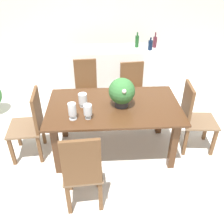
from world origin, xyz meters
name	(u,v)px	position (x,y,z in m)	size (l,w,h in m)	color
ground_plane	(114,154)	(0.00, 0.00, 0.00)	(7.04, 7.04, 0.00)	silver
back_wall	(106,20)	(0.00, 2.60, 1.30)	(6.40, 0.10, 2.60)	silver
dining_table	(114,114)	(0.00, 0.10, 0.64)	(1.74, 1.02, 0.76)	#4C2D19
chair_near_left	(82,171)	(-0.39, -0.84, 0.56)	(0.44, 0.43, 1.03)	brown
chair_far_left	(86,88)	(-0.40, 1.05, 0.55)	(0.43, 0.49, 1.01)	brown
chair_head_end	(32,122)	(-1.11, 0.10, 0.55)	(0.47, 0.51, 0.98)	brown
chair_foot_end	(193,115)	(1.10, 0.11, 0.56)	(0.50, 0.47, 1.02)	brown
chair_far_right	(133,88)	(0.38, 1.04, 0.52)	(0.47, 0.50, 0.94)	brown
flower_centerpiece	(122,92)	(0.10, 0.08, 0.97)	(0.34, 0.35, 0.39)	#333338
crystal_vase_left	(83,99)	(-0.40, 0.10, 0.87)	(0.11, 0.11, 0.18)	silver
crystal_vase_center_near	(88,110)	(-0.33, -0.18, 0.88)	(0.10, 0.10, 0.19)	silver
crystal_vase_right	(72,110)	(-0.51, -0.18, 0.89)	(0.10, 0.10, 0.21)	silver
wine_glass	(116,86)	(0.05, 0.45, 0.87)	(0.06, 0.06, 0.15)	silver
kitchen_counter	(113,73)	(0.09, 1.80, 0.48)	(1.99, 0.58, 0.96)	white
wine_bottle_dark	(155,42)	(0.88, 1.83, 1.06)	(0.07, 0.07, 0.28)	#511E28
wine_bottle_amber	(150,45)	(0.77, 1.69, 1.05)	(0.08, 0.08, 0.23)	#0F1E38
wine_bottle_green	(137,41)	(0.55, 1.86, 1.07)	(0.07, 0.07, 0.28)	#194C1E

